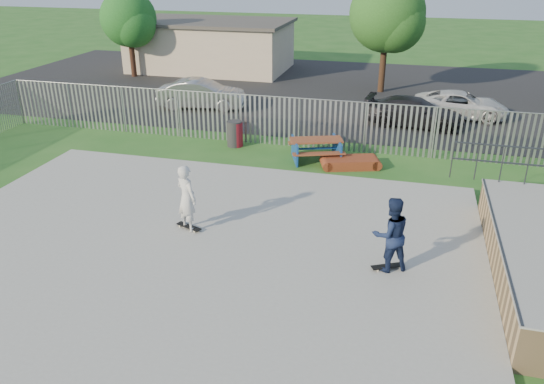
% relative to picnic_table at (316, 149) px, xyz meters
% --- Properties ---
extents(ground, '(120.00, 120.00, 0.00)m').
position_rel_picnic_table_xyz_m(ground, '(-1.94, -7.70, -0.42)').
color(ground, '#286121').
rests_on(ground, ground).
extents(concrete_slab, '(15.00, 12.00, 0.15)m').
position_rel_picnic_table_xyz_m(concrete_slab, '(-1.94, -7.70, -0.34)').
color(concrete_slab, '#A0A09A').
rests_on(concrete_slab, ground).
extents(fence, '(26.04, 16.02, 2.00)m').
position_rel_picnic_table_xyz_m(fence, '(-0.94, -3.11, 0.58)').
color(fence, gray).
rests_on(fence, ground).
extents(picnic_table, '(2.37, 2.17, 0.82)m').
position_rel_picnic_table_xyz_m(picnic_table, '(0.00, 0.00, 0.00)').
color(picnic_table, brown).
rests_on(picnic_table, ground).
extents(funbox, '(1.99, 1.41, 0.36)m').
position_rel_picnic_table_xyz_m(funbox, '(1.37, -0.45, -0.24)').
color(funbox, maroon).
rests_on(funbox, ground).
extents(trash_bin_red, '(0.60, 0.60, 0.99)m').
position_rel_picnic_table_xyz_m(trash_bin_red, '(-3.44, 0.73, 0.08)').
color(trash_bin_red, maroon).
rests_on(trash_bin_red, ground).
extents(trash_bin_grey, '(0.62, 0.62, 1.04)m').
position_rel_picnic_table_xyz_m(trash_bin_grey, '(-3.48, 0.73, 0.10)').
color(trash_bin_grey, '#2A2A2D').
rests_on(trash_bin_grey, ground).
extents(parking_lot, '(40.00, 18.00, 0.02)m').
position_rel_picnic_table_xyz_m(parking_lot, '(-1.94, 11.30, -0.41)').
color(parking_lot, black).
rests_on(parking_lot, ground).
extents(car_silver, '(4.54, 2.17, 1.43)m').
position_rel_picnic_table_xyz_m(car_silver, '(-6.88, 5.75, 0.32)').
color(car_silver, '#9E9EA2').
rests_on(car_silver, parking_lot).
extents(car_dark, '(4.54, 2.24, 1.27)m').
position_rel_picnic_table_xyz_m(car_dark, '(3.52, 5.38, 0.24)').
color(car_dark, black).
rests_on(car_dark, parking_lot).
extents(car_white, '(4.42, 2.15, 1.21)m').
position_rel_picnic_table_xyz_m(car_white, '(5.62, 7.37, 0.21)').
color(car_white, silver).
rests_on(car_white, parking_lot).
extents(building, '(10.40, 6.40, 3.20)m').
position_rel_picnic_table_xyz_m(building, '(-9.94, 15.30, 1.19)').
color(building, beige).
rests_on(building, ground).
extents(tree_left, '(3.41, 3.41, 5.26)m').
position_rel_picnic_table_xyz_m(tree_left, '(-13.91, 11.84, 3.12)').
color(tree_left, '#3E2319').
rests_on(tree_left, ground).
extents(tree_mid, '(4.05, 4.05, 6.25)m').
position_rel_picnic_table_xyz_m(tree_mid, '(1.60, 11.67, 3.79)').
color(tree_mid, '#3F2719').
rests_on(tree_mid, ground).
extents(skateboard_a, '(0.80, 0.54, 0.08)m').
position_rel_picnic_table_xyz_m(skateboard_a, '(3.11, -7.34, -0.23)').
color(skateboard_a, black).
rests_on(skateboard_a, concrete_slab).
extents(skateboard_b, '(0.82, 0.47, 0.08)m').
position_rel_picnic_table_xyz_m(skateboard_b, '(-2.38, -6.65, -0.23)').
color(skateboard_b, black).
rests_on(skateboard_b, concrete_slab).
extents(skater_navy, '(1.14, 1.05, 1.89)m').
position_rel_picnic_table_xyz_m(skater_navy, '(3.11, -7.34, 0.68)').
color(skater_navy, '#152144').
rests_on(skater_navy, concrete_slab).
extents(skater_white, '(0.82, 0.74, 1.89)m').
position_rel_picnic_table_xyz_m(skater_white, '(-2.38, -6.65, 0.68)').
color(skater_white, silver).
rests_on(skater_white, concrete_slab).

